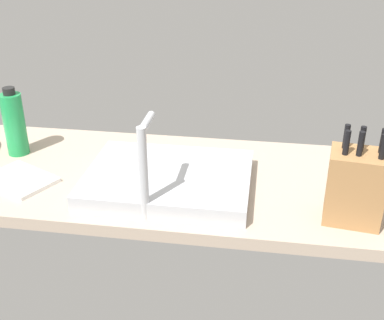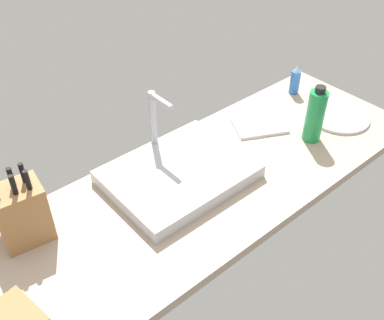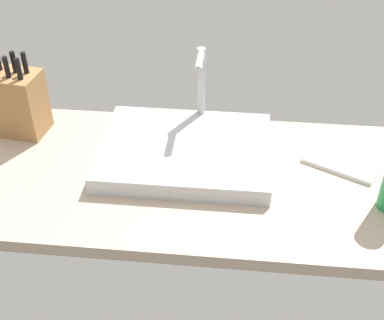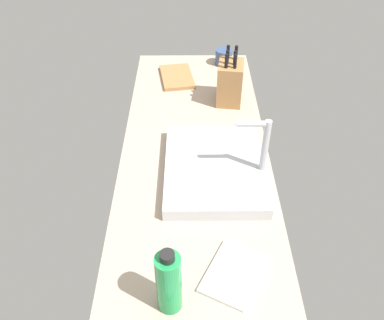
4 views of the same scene
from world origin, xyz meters
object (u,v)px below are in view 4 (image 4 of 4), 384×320
(faucet, at_px, (262,147))
(cutting_board, at_px, (177,77))
(sink_basin, at_px, (214,168))
(coffee_mug, at_px, (224,57))
(dish_towel, at_px, (233,274))
(knife_block, at_px, (230,82))
(water_bottle, at_px, (169,282))

(faucet, distance_m, cutting_board, 0.80)
(sink_basin, xyz_separation_m, faucet, (0.03, 0.16, 0.12))
(cutting_board, relative_size, coffee_mug, 2.72)
(sink_basin, xyz_separation_m, coffee_mug, (-0.85, 0.09, 0.02))
(faucet, relative_size, dish_towel, 1.29)
(knife_block, relative_size, dish_towel, 1.27)
(cutting_board, height_order, coffee_mug, coffee_mug)
(coffee_mug, bearing_deg, cutting_board, -58.12)
(dish_towel, bearing_deg, coffee_mug, 177.60)
(sink_basin, height_order, knife_block, knife_block)
(coffee_mug, bearing_deg, faucet, 4.40)
(cutting_board, distance_m, water_bottle, 1.22)
(cutting_board, relative_size, water_bottle, 1.05)
(sink_basin, relative_size, water_bottle, 2.07)
(sink_basin, distance_m, faucet, 0.20)
(dish_towel, distance_m, coffee_mug, 1.28)
(sink_basin, relative_size, dish_towel, 2.35)
(sink_basin, height_order, water_bottle, water_bottle)
(sink_basin, bearing_deg, faucet, 79.40)
(faucet, relative_size, knife_block, 1.02)
(faucet, relative_size, coffee_mug, 2.95)
(sink_basin, height_order, faucet, faucet)
(sink_basin, bearing_deg, water_bottle, -15.33)
(faucet, height_order, cutting_board, faucet)
(faucet, height_order, coffee_mug, faucet)
(knife_block, xyz_separation_m, cutting_board, (-0.21, -0.24, -0.09))
(knife_block, height_order, coffee_mug, knife_block)
(sink_basin, height_order, coffee_mug, coffee_mug)
(sink_basin, distance_m, water_bottle, 0.55)
(sink_basin, bearing_deg, dish_towel, 4.58)
(cutting_board, xyz_separation_m, coffee_mug, (-0.15, 0.24, 0.03))
(knife_block, distance_m, cutting_board, 0.33)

